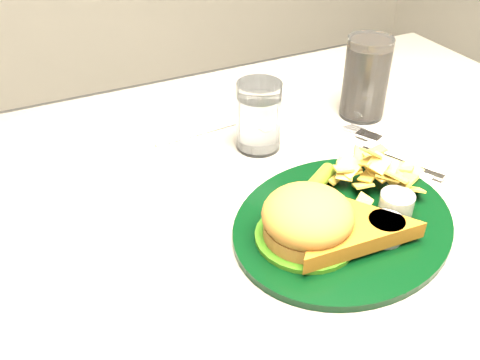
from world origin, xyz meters
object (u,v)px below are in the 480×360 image
object	(u,v)px
cola_glass	(366,78)
fork_napkin	(397,159)
water_glass	(259,116)
dinner_plate	(346,204)

from	to	relation	value
cola_glass	fork_napkin	size ratio (longest dim) A/B	0.81
water_glass	cola_glass	xyz separation A→B (m)	(0.20, 0.01, 0.01)
dinner_plate	cola_glass	size ratio (longest dim) A/B	2.25
water_glass	fork_napkin	world-z (taller)	water_glass
dinner_plate	cola_glass	xyz separation A→B (m)	(0.19, 0.22, 0.03)
dinner_plate	cola_glass	distance (m)	0.30
fork_napkin	water_glass	bearing A→B (deg)	116.20
water_glass	fork_napkin	bearing A→B (deg)	-38.66
dinner_plate	water_glass	world-z (taller)	water_glass
cola_glass	fork_napkin	bearing A→B (deg)	-106.56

